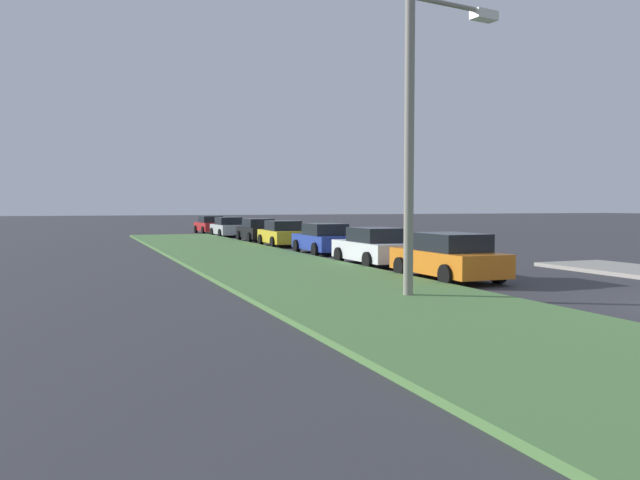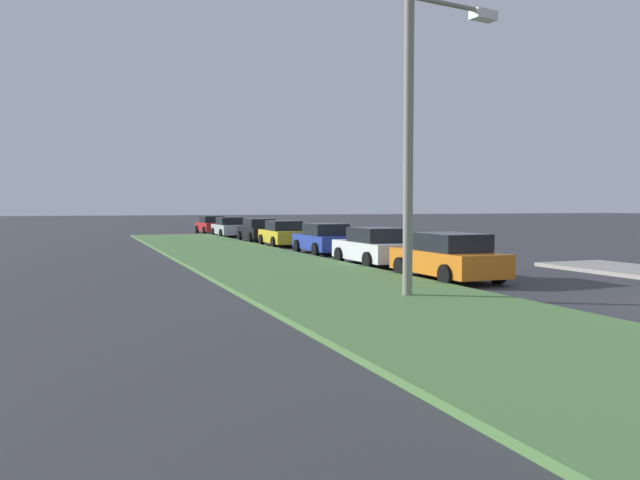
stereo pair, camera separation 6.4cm
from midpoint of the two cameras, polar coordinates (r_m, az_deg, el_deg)
name	(u,v)px [view 1 (the left image)]	position (r m, az deg, el deg)	size (l,w,h in m)	color
grass_median	(299,274)	(20.84, -2.00, -3.10)	(60.00, 6.00, 0.12)	#517F42
parked_car_orange	(448,257)	(20.02, 11.42, -1.54)	(4.31, 2.03, 1.47)	orange
parked_car_white	(374,247)	(24.61, 4.87, -0.63)	(4.30, 2.03, 1.47)	silver
parked_car_blue	(324,239)	(30.29, 0.27, 0.08)	(4.32, 2.06, 1.47)	#23389E
parked_car_yellow	(282,234)	(36.08, -3.49, 0.56)	(4.35, 2.12, 1.47)	gold
parked_car_black	(257,230)	(41.66, -5.71, 0.89)	(4.31, 2.04, 1.47)	black
parked_car_silver	(228,227)	(47.69, -8.34, 1.15)	(4.32, 2.06, 1.47)	#B2B5BA
parked_car_red	(210,225)	(53.88, -9.93, 1.35)	(4.37, 2.15, 1.47)	red
streetlight	(421,121)	(15.97, 8.98, 10.54)	(0.70, 2.87, 7.50)	gray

